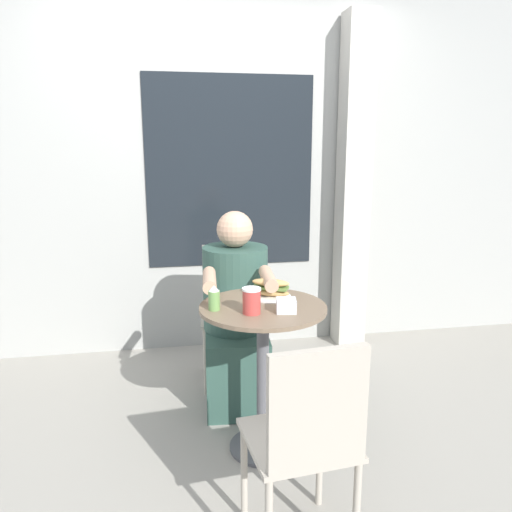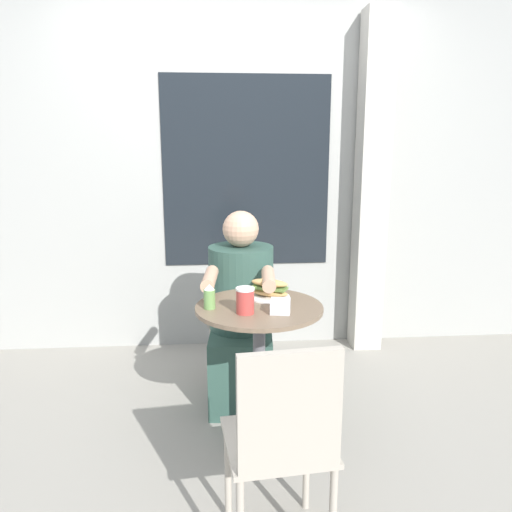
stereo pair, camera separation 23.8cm
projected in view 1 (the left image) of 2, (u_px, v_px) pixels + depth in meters
ground_plane at (263, 448)px, 2.54m from camera, size 8.00×8.00×0.00m
storefront_wall at (226, 160)px, 3.60m from camera, size 8.00×0.09×2.80m
lattice_pillar at (353, 187)px, 3.65m from camera, size 0.21×0.21×2.40m
cafe_table at (263, 348)px, 2.42m from camera, size 0.61×0.61×0.76m
diner_chair at (230, 300)px, 3.23m from camera, size 0.41×0.41×0.87m
seated_diner at (236, 324)px, 2.90m from camera, size 0.41×0.69×1.14m
empty_chair_across at (308, 433)px, 1.75m from camera, size 0.42×0.42×0.87m
sandwich_on_plate at (270, 289)px, 2.49m from camera, size 0.21×0.21×0.09m
drink_cup at (252, 301)px, 2.25m from camera, size 0.09×0.09×0.12m
napkin_box at (286, 305)px, 2.28m from camera, size 0.10×0.10×0.06m
condiment_bottle at (214, 298)px, 2.30m from camera, size 0.05×0.05×0.12m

